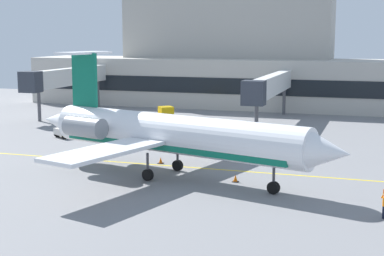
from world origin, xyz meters
name	(u,v)px	position (x,y,z in m)	size (l,w,h in m)	color
ground	(169,175)	(0.00, 0.00, -0.05)	(120.00, 120.00, 0.11)	slate
terminal_building	(248,66)	(-4.08, 46.37, 6.33)	(73.20, 12.32, 17.52)	#B7B2A8
jet_bridge_west	(66,78)	(-26.13, 28.96, 5.17)	(2.40, 20.60, 6.56)	silver
jet_bridge_east	(270,86)	(2.88, 27.88, 4.90)	(2.40, 22.71, 6.27)	silver
regional_jet	(169,134)	(0.24, -0.57, 3.44)	(28.33, 22.47, 9.67)	white
baggage_tug	(161,115)	(-10.80, 26.05, 0.94)	(4.42, 4.08, 2.02)	#E5B20C
pushback_tractor	(203,131)	(-2.04, 15.95, 0.96)	(2.03, 4.02, 2.11)	#19389E
belt_loader	(72,128)	(-16.30, 13.22, 0.97)	(3.24, 3.50, 2.15)	silver
safety_cone_alpha	(161,161)	(-2.10, 3.64, 0.25)	(0.47, 0.47, 0.55)	orange
safety_cone_bravo	(235,179)	(5.65, -0.58, 0.25)	(0.47, 0.47, 0.55)	orange
safety_cone_charlie	(71,153)	(-11.23, 4.07, 0.25)	(0.47, 0.47, 0.55)	orange
safety_cone_delta	(112,153)	(-7.62, 5.27, 0.25)	(0.47, 0.47, 0.55)	orange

